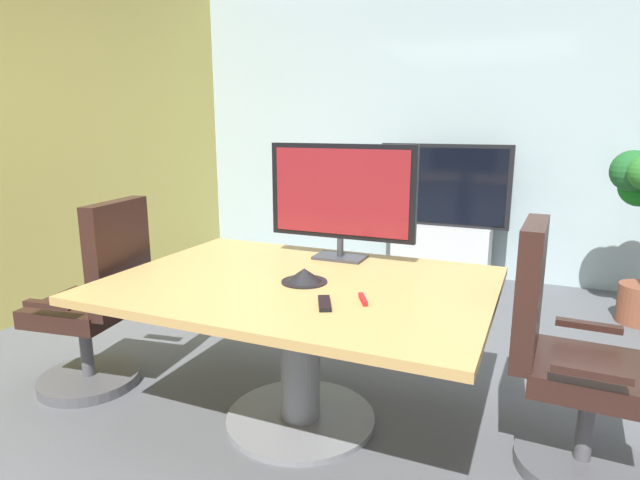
# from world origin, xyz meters

# --- Properties ---
(ground_plane) EXTENTS (7.06, 7.06, 0.00)m
(ground_plane) POSITION_xyz_m (0.00, 0.00, 0.00)
(ground_plane) COLOR #515459
(wall_back_glass_partition) EXTENTS (5.22, 0.10, 2.98)m
(wall_back_glass_partition) POSITION_xyz_m (0.00, 3.03, 1.49)
(wall_back_glass_partition) COLOR #9EB2B7
(wall_back_glass_partition) RESTS_ON ground
(conference_table) EXTENTS (1.81, 1.31, 0.75)m
(conference_table) POSITION_xyz_m (-0.01, -0.07, 0.57)
(conference_table) COLOR #B2894C
(conference_table) RESTS_ON ground
(office_chair_left) EXTENTS (0.62, 0.60, 1.09)m
(office_chair_left) POSITION_xyz_m (-1.22, -0.20, 0.46)
(office_chair_left) COLOR #4C4C51
(office_chair_left) RESTS_ON ground
(office_chair_right) EXTENTS (0.60, 0.58, 1.09)m
(office_chair_right) POSITION_xyz_m (1.19, 0.06, 0.46)
(office_chair_right) COLOR #4C4C51
(office_chair_right) RESTS_ON ground
(tv_monitor) EXTENTS (0.84, 0.18, 0.64)m
(tv_monitor) POSITION_xyz_m (0.01, 0.41, 1.11)
(tv_monitor) COLOR #333338
(tv_monitor) RESTS_ON conference_table
(wall_display_unit) EXTENTS (1.20, 0.36, 1.31)m
(wall_display_unit) POSITION_xyz_m (0.17, 2.68, 0.44)
(wall_display_unit) COLOR #B7BABC
(wall_display_unit) RESTS_ON ground
(conference_phone) EXTENTS (0.22, 0.22, 0.07)m
(conference_phone) POSITION_xyz_m (0.02, -0.09, 0.78)
(conference_phone) COLOR black
(conference_phone) RESTS_ON conference_table
(remote_control) EXTENTS (0.12, 0.18, 0.02)m
(remote_control) POSITION_xyz_m (0.24, -0.35, 0.76)
(remote_control) COLOR black
(remote_control) RESTS_ON conference_table
(whiteboard_marker) EXTENTS (0.08, 0.12, 0.02)m
(whiteboard_marker) POSITION_xyz_m (0.37, -0.24, 0.76)
(whiteboard_marker) COLOR red
(whiteboard_marker) RESTS_ON conference_table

